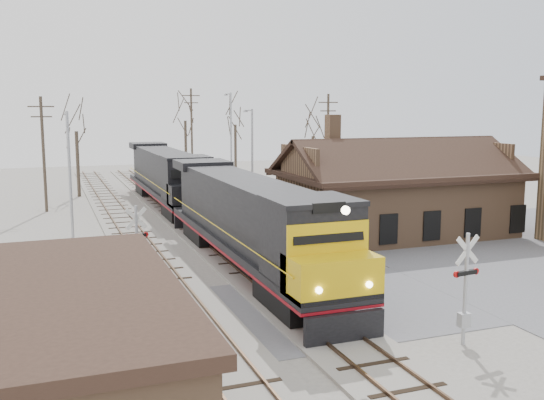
{
  "coord_description": "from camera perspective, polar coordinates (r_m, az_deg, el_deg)",
  "views": [
    {
      "loc": [
        -9.56,
        -22.21,
        8.27
      ],
      "look_at": [
        2.1,
        9.0,
        3.24
      ],
      "focal_mm": 40.0,
      "sensor_mm": 36.0,
      "label": 1
    }
  ],
  "objects": [
    {
      "name": "tree_e",
      "position": [
        64.83,
        3.88,
        6.78
      ],
      "size": [
        3.59,
        3.59,
        8.8
      ],
      "color": "#382D23",
      "rests_on": "ground"
    },
    {
      "name": "streetlight_b",
      "position": [
        48.97,
        -1.93,
        4.35
      ],
      "size": [
        0.25,
        2.04,
        8.26
      ],
      "color": "#A5A8AD",
      "rests_on": "ground"
    },
    {
      "name": "road",
      "position": [
        25.54,
        2.69,
        -10.28
      ],
      "size": [
        60.0,
        9.0,
        0.03
      ],
      "primitive_type": "cube",
      "color": "#5A5A5F",
      "rests_on": "ground"
    },
    {
      "name": "track_main",
      "position": [
        39.28,
        -5.96,
        -3.52
      ],
      "size": [
        3.4,
        90.0,
        0.24
      ],
      "color": "#A09B90",
      "rests_on": "ground"
    },
    {
      "name": "locomotive_lead",
      "position": [
        30.69,
        -1.98,
        -2.11
      ],
      "size": [
        3.3,
        22.11,
        4.91
      ],
      "color": "black",
      "rests_on": "ground"
    },
    {
      "name": "streetlight_c",
      "position": [
        60.16,
        -3.9,
        5.89
      ],
      "size": [
        0.25,
        2.04,
        9.84
      ],
      "color": "#A5A8AD",
      "rests_on": "ground"
    },
    {
      "name": "crossbuck_far",
      "position": [
        28.47,
        -12.58,
        -4.66
      ],
      "size": [
        1.11,
        0.31,
        3.93
      ],
      "rotation": [
        0.0,
        0.0,
        3.33
      ],
      "color": "#A5A8AD",
      "rests_on": "ground"
    },
    {
      "name": "tree_c",
      "position": [
        71.2,
        -8.19,
        8.31
      ],
      "size": [
        4.61,
        4.61,
        11.3
      ],
      "color": "#382D23",
      "rests_on": "ground"
    },
    {
      "name": "tree_b",
      "position": [
        59.92,
        -17.99,
        7.14
      ],
      "size": [
        4.13,
        4.13,
        10.11
      ],
      "color": "#382D23",
      "rests_on": "ground"
    },
    {
      "name": "streetlight_a",
      "position": [
        39.23,
        -18.52,
        2.76
      ],
      "size": [
        0.25,
        2.04,
        8.13
      ],
      "color": "#A5A8AD",
      "rests_on": "ground"
    },
    {
      "name": "tree_d",
      "position": [
        68.47,
        -3.48,
        7.98
      ],
      "size": [
        4.35,
        4.35,
        10.65
      ],
      "color": "#382D23",
      "rests_on": "ground"
    },
    {
      "name": "utility_pole_b",
      "position": [
        69.91,
        -7.56,
        6.24
      ],
      "size": [
        2.0,
        0.24,
        10.55
      ],
      "color": "#382D23",
      "rests_on": "ground"
    },
    {
      "name": "crossbuck_near",
      "position": [
        22.47,
        17.73,
        -8.32
      ],
      "size": [
        1.15,
        0.3,
        4.03
      ],
      "rotation": [
        0.0,
        0.0,
        0.12
      ],
      "color": "#A5A8AD",
      "rests_on": "ground"
    },
    {
      "name": "ground",
      "position": [
        25.55,
        2.69,
        -10.31
      ],
      "size": [
        140.0,
        140.0,
        0.0
      ],
      "primitive_type": "plane",
      "color": "#A09B90",
      "rests_on": "ground"
    },
    {
      "name": "track_siding",
      "position": [
        38.43,
        -12.48,
        -3.95
      ],
      "size": [
        3.4,
        90.0,
        0.24
      ],
      "color": "#A09B90",
      "rests_on": "ground"
    },
    {
      "name": "locomotive_trailing",
      "position": [
        52.19,
        -9.82,
        2.2
      ],
      "size": [
        3.3,
        22.11,
        4.65
      ],
      "color": "black",
      "rests_on": "ground"
    },
    {
      "name": "depot",
      "position": [
        40.85,
        11.59,
        0.15
      ],
      "size": [
        15.2,
        9.31,
        7.9
      ],
      "color": "#876245",
      "rests_on": "ground"
    },
    {
      "name": "utility_pole_a",
      "position": [
        51.89,
        -20.71,
        4.24
      ],
      "size": [
        2.0,
        0.24,
        9.25
      ],
      "color": "#382D23",
      "rests_on": "ground"
    },
    {
      "name": "utility_pole_c",
      "position": [
        58.52,
        5.27,
        5.4
      ],
      "size": [
        2.0,
        0.24,
        9.67
      ],
      "color": "#382D23",
      "rests_on": "ground"
    }
  ]
}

